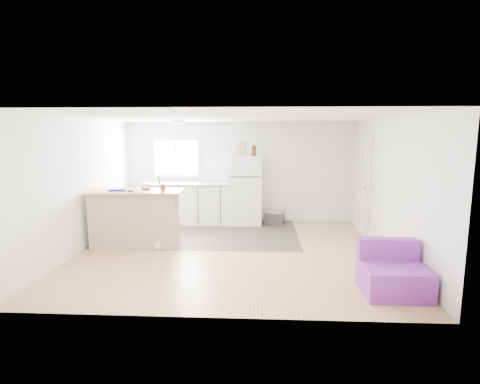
% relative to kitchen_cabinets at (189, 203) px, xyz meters
% --- Properties ---
extents(room, '(5.51, 5.01, 2.41)m').
position_rel_kitchen_cabinets_xyz_m(room, '(1.20, -2.16, 0.70)').
color(room, '#A17A43').
rests_on(room, ground).
extents(vinyl_zone, '(4.05, 2.50, 0.00)m').
position_rel_kitchen_cabinets_xyz_m(vinyl_zone, '(0.47, -0.91, -0.49)').
color(vinyl_zone, '#342C27').
rests_on(vinyl_zone, floor).
extents(window, '(1.18, 0.06, 0.98)m').
position_rel_kitchen_cabinets_xyz_m(window, '(-0.35, 0.32, 1.06)').
color(window, white).
rests_on(window, back_wall).
extents(interior_door, '(0.11, 0.92, 2.10)m').
position_rel_kitchen_cabinets_xyz_m(interior_door, '(3.92, -0.61, 0.52)').
color(interior_door, white).
rests_on(interior_door, right_wall).
extents(ceiling_fixture, '(0.30, 0.30, 0.07)m').
position_rel_kitchen_cabinets_xyz_m(ceiling_fixture, '(-0.00, -0.96, 1.87)').
color(ceiling_fixture, white).
rests_on(ceiling_fixture, ceiling).
extents(kitchen_cabinets, '(2.18, 0.69, 1.26)m').
position_rel_kitchen_cabinets_xyz_m(kitchen_cabinets, '(0.00, 0.00, 0.00)').
color(kitchen_cabinets, white).
rests_on(kitchen_cabinets, floor).
extents(peninsula, '(1.78, 0.77, 1.07)m').
position_rel_kitchen_cabinets_xyz_m(peninsula, '(-0.66, -1.92, 0.05)').
color(peninsula, tan).
rests_on(peninsula, floor).
extents(refrigerator, '(0.77, 0.74, 1.61)m').
position_rel_kitchen_cabinets_xyz_m(refrigerator, '(1.35, -0.02, 0.31)').
color(refrigerator, white).
rests_on(refrigerator, floor).
extents(cooler, '(0.51, 0.41, 0.34)m').
position_rel_kitchen_cabinets_xyz_m(cooler, '(2.04, -0.04, -0.32)').
color(cooler, '#2F2F31').
rests_on(cooler, floor).
extents(purple_seat, '(0.83, 0.78, 0.68)m').
position_rel_kitchen_cabinets_xyz_m(purple_seat, '(3.48, -3.81, -0.25)').
color(purple_seat, '#782D93').
rests_on(purple_seat, floor).
extents(cleaner_jug, '(0.17, 0.15, 0.32)m').
position_rel_kitchen_cabinets_xyz_m(cleaner_jug, '(-0.03, -2.04, -0.36)').
color(cleaner_jug, white).
rests_on(cleaner_jug, floor).
extents(mop, '(0.27, 0.39, 1.40)m').
position_rel_kitchen_cabinets_xyz_m(mop, '(-0.16, -2.14, -0.26)').
color(mop, green).
rests_on(mop, floor).
extents(red_cup, '(0.08, 0.08, 0.12)m').
position_rel_kitchen_cabinets_xyz_m(red_cup, '(-0.12, -1.87, 0.64)').
color(red_cup, red).
rests_on(red_cup, peninsula).
extents(blue_tray, '(0.34, 0.29, 0.04)m').
position_rel_kitchen_cabinets_xyz_m(blue_tray, '(-0.96, -1.94, 0.59)').
color(blue_tray, '#151EC7').
rests_on(blue_tray, peninsula).
extents(tool_a, '(0.15, 0.08, 0.03)m').
position_rel_kitchen_cabinets_xyz_m(tool_a, '(-0.48, -1.80, 0.59)').
color(tool_a, black).
rests_on(tool_a, peninsula).
extents(tool_b, '(0.11, 0.07, 0.03)m').
position_rel_kitchen_cabinets_xyz_m(tool_b, '(-0.68, -2.05, 0.59)').
color(tool_b, black).
rests_on(tool_b, peninsula).
extents(cardboard_box, '(0.21, 0.13, 0.30)m').
position_rel_kitchen_cabinets_xyz_m(cardboard_box, '(1.25, -0.04, 1.27)').
color(cardboard_box, '#9D8259').
rests_on(cardboard_box, refrigerator).
extents(bottle_left, '(0.09, 0.09, 0.25)m').
position_rel_kitchen_cabinets_xyz_m(bottle_left, '(1.56, -0.09, 1.24)').
color(bottle_left, '#381B0A').
rests_on(bottle_left, refrigerator).
extents(bottle_right, '(0.08, 0.08, 0.25)m').
position_rel_kitchen_cabinets_xyz_m(bottle_right, '(1.53, -0.01, 1.24)').
color(bottle_right, '#381B0A').
rests_on(bottle_right, refrigerator).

